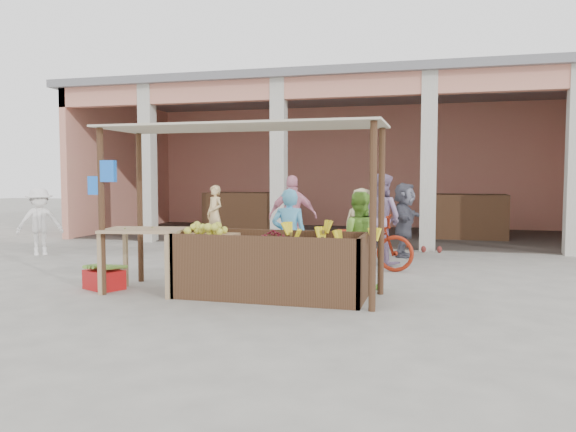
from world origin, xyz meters
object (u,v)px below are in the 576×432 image
(fruit_stall, at_px, (271,269))
(motorcycle, at_px, (360,241))
(vendor_green, at_px, (358,237))
(vendor_blue, at_px, (289,234))
(side_table, at_px, (145,239))
(red_crate, at_px, (104,280))

(fruit_stall, xyz_separation_m, motorcycle, (0.88, 2.60, 0.12))
(vendor_green, bearing_deg, motorcycle, -89.21)
(vendor_blue, height_order, vendor_green, vendor_blue)
(side_table, relative_size, red_crate, 2.30)
(fruit_stall, relative_size, vendor_blue, 1.63)
(fruit_stall, xyz_separation_m, vendor_green, (1.08, 0.95, 0.37))
(red_crate, bearing_deg, side_table, 21.07)
(vendor_blue, distance_m, motorcycle, 1.89)
(fruit_stall, distance_m, vendor_blue, 1.02)
(motorcycle, bearing_deg, vendor_green, -172.11)
(fruit_stall, xyz_separation_m, side_table, (-1.85, -0.15, 0.38))
(fruit_stall, height_order, vendor_blue, vendor_blue)
(motorcycle, bearing_deg, red_crate, 129.18)
(red_crate, height_order, vendor_blue, vendor_blue)
(side_table, bearing_deg, vendor_green, 9.72)
(motorcycle, bearing_deg, fruit_stall, 162.37)
(side_table, xyz_separation_m, red_crate, (-0.71, 0.05, -0.64))
(side_table, distance_m, motorcycle, 3.88)
(side_table, bearing_deg, vendor_blue, 19.46)
(vendor_blue, bearing_deg, fruit_stall, 82.00)
(vendor_green, distance_m, motorcycle, 1.68)
(fruit_stall, bearing_deg, red_crate, -177.69)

